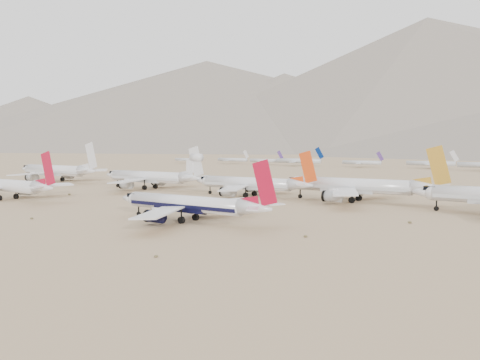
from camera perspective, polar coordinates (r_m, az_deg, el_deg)
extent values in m
plane|color=#987E58|center=(108.10, -4.23, -5.74)|extent=(7000.00, 7000.00, 0.00)
cylinder|color=white|center=(115.88, -6.82, -2.83)|extent=(33.23, 3.93, 3.93)
cube|color=black|center=(115.94, -6.82, -3.07)|extent=(32.57, 3.99, 0.88)
sphere|color=white|center=(127.11, -12.58, -2.28)|extent=(3.93, 3.93, 3.93)
cube|color=black|center=(127.41, -12.78, -1.78)|extent=(2.75, 2.55, 0.98)
cone|color=white|center=(103.97, 1.91, -3.45)|extent=(8.31, 3.93, 3.93)
cube|color=white|center=(105.62, -9.81, -3.93)|extent=(12.83, 20.22, 0.61)
cube|color=white|center=(99.84, 1.57, -3.48)|extent=(5.27, 6.90, 0.24)
cylinder|color=black|center=(111.38, -10.24, -4.43)|extent=(4.62, 2.83, 2.83)
cube|color=white|center=(123.56, -2.43, -2.68)|extent=(12.83, 20.22, 0.61)
cube|color=white|center=(106.37, 3.73, -3.01)|extent=(5.27, 6.90, 0.24)
cylinder|color=black|center=(123.64, -5.04, -3.52)|extent=(4.62, 2.83, 2.83)
cube|color=#B50B29|center=(102.19, 3.03, -0.36)|extent=(6.30, 0.31, 10.38)
cylinder|color=black|center=(126.92, -12.24, -4.07)|extent=(1.18, 0.49, 1.18)
cylinder|color=black|center=(113.43, -7.16, -4.87)|extent=(1.65, 0.98, 1.65)
cylinder|color=black|center=(117.63, -5.43, -4.53)|extent=(1.65, 0.98, 1.65)
cylinder|color=white|center=(180.87, -26.73, -0.59)|extent=(35.67, 4.28, 4.28)
cone|color=white|center=(162.22, -22.81, -0.86)|extent=(8.92, 4.28, 4.28)
cube|color=white|center=(158.47, -23.69, -0.80)|extent=(5.66, 7.40, 0.26)
cube|color=white|center=(185.23, -22.94, -0.60)|extent=(13.77, 21.71, 0.67)
cube|color=white|center=(163.09, -21.27, -0.60)|extent=(5.66, 7.40, 0.26)
cylinder|color=silver|center=(187.32, -24.68, -1.20)|extent=(4.95, 3.08, 3.08)
cube|color=#B50B29|center=(159.78, -22.37, 1.30)|extent=(6.76, 0.34, 11.14)
cylinder|color=black|center=(181.47, -25.63, -1.81)|extent=(1.80, 1.07, 1.80)
sphere|color=white|center=(144.91, 22.43, -1.41)|extent=(4.58, 4.58, 4.58)
cube|color=black|center=(144.93, 22.17, -0.90)|extent=(3.21, 2.98, 1.15)
cylinder|color=black|center=(145.20, 22.82, -3.23)|extent=(1.37, 0.57, 1.37)
cylinder|color=white|center=(159.49, 13.36, -0.63)|extent=(39.38, 4.79, 4.79)
cube|color=silver|center=(159.54, 13.35, -0.84)|extent=(38.60, 4.86, 1.08)
sphere|color=white|center=(167.13, 6.99, -0.33)|extent=(4.79, 4.79, 4.79)
cube|color=black|center=(167.35, 6.77, 0.13)|extent=(3.35, 3.11, 1.20)
cone|color=white|center=(153.03, 21.97, -0.89)|extent=(9.85, 4.79, 4.79)
cube|color=white|center=(145.54, 12.63, -1.40)|extent=(15.21, 23.97, 0.74)
cube|color=white|center=(148.17, 22.36, -0.83)|extent=(6.25, 8.17, 0.29)
cylinder|color=silver|center=(151.47, 11.31, -1.99)|extent=(5.47, 3.45, 3.45)
cube|color=white|center=(171.73, 15.87, -0.62)|extent=(15.21, 23.97, 0.74)
cube|color=white|center=(157.09, 22.98, -0.57)|extent=(6.25, 8.17, 0.29)
cylinder|color=silver|center=(169.64, 13.75, -1.37)|extent=(5.47, 3.45, 3.45)
cube|color=gold|center=(152.11, 23.05, 1.63)|extent=(7.46, 0.38, 12.30)
cylinder|color=black|center=(167.06, 7.34, -1.98)|extent=(1.44, 0.60, 1.44)
cylinder|color=black|center=(156.25, 13.48, -2.39)|extent=(2.01, 1.20, 2.01)
cylinder|color=black|center=(162.54, 14.27, -2.15)|extent=(2.01, 1.20, 2.01)
cylinder|color=white|center=(170.80, 0.81, -0.37)|extent=(35.50, 4.34, 4.34)
cube|color=silver|center=(170.85, 0.81, -0.55)|extent=(34.79, 4.40, 0.98)
sphere|color=white|center=(180.87, -3.95, -0.12)|extent=(4.34, 4.34, 4.34)
cube|color=black|center=(181.18, -4.12, 0.26)|extent=(3.04, 2.82, 1.08)
cone|color=white|center=(160.18, 7.46, -0.60)|extent=(8.88, 4.34, 4.34)
cube|color=white|center=(158.92, -0.77, -0.99)|extent=(13.71, 21.61, 0.67)
cube|color=white|center=(155.71, 7.38, -0.53)|extent=(5.64, 7.37, 0.26)
cylinder|color=silver|center=(164.81, -1.41, -1.49)|extent=(4.93, 3.12, 3.12)
cube|color=white|center=(180.19, 3.67, -0.38)|extent=(13.71, 21.61, 0.67)
cube|color=white|center=(163.12, 8.63, -0.33)|extent=(5.64, 7.37, 0.26)
cylinder|color=silver|center=(179.52, 1.77, -1.02)|extent=(4.93, 3.12, 3.12)
cube|color=#E94713|center=(158.74, 8.29, 1.58)|extent=(6.73, 0.35, 11.09)
cylinder|color=black|center=(180.61, -3.67, -1.51)|extent=(1.30, 0.54, 1.30)
cylinder|color=black|center=(167.84, 0.68, -1.85)|extent=(1.82, 1.08, 1.82)
cylinder|color=black|center=(172.97, 1.76, -1.67)|extent=(1.82, 1.08, 1.82)
cylinder|color=white|center=(204.03, -11.27, 0.40)|extent=(38.92, 4.66, 4.66)
cube|color=silver|center=(204.07, -11.26, 0.24)|extent=(38.14, 4.73, 1.05)
sphere|color=white|center=(218.05, -14.93, 0.58)|extent=(4.66, 4.66, 4.66)
cube|color=black|center=(218.49, -15.06, 0.92)|extent=(3.26, 3.03, 1.16)
cone|color=white|center=(188.01, -6.02, 0.25)|extent=(9.73, 4.66, 4.66)
cube|color=white|center=(192.37, -13.47, -0.10)|extent=(15.03, 23.69, 0.73)
cube|color=white|center=(183.32, -6.44, 0.33)|extent=(6.18, 8.08, 0.28)
cylinder|color=silver|center=(199.08, -13.63, -0.57)|extent=(5.41, 3.35, 3.35)
cube|color=white|center=(212.07, -8.10, 0.36)|extent=(15.03, 23.69, 0.73)
cube|color=white|center=(190.30, -4.72, 0.48)|extent=(6.18, 8.08, 0.28)
cylinder|color=silver|center=(212.65, -9.87, -0.21)|extent=(5.41, 3.35, 3.35)
cube|color=white|center=(185.98, -5.38, 2.28)|extent=(7.38, 0.37, 12.15)
cylinder|color=white|center=(185.76, -5.32, 2.74)|extent=(4.86, 3.02, 3.02)
cylinder|color=black|center=(217.52, -14.70, -0.65)|extent=(1.40, 0.58, 1.40)
cylinder|color=black|center=(200.91, -11.57, -0.91)|extent=(1.96, 1.16, 1.96)
cylinder|color=black|center=(205.58, -10.29, -0.78)|extent=(1.96, 1.16, 1.96)
cylinder|color=white|center=(259.01, -21.75, 1.12)|extent=(42.42, 5.21, 5.21)
cube|color=silver|center=(259.04, -21.75, 0.98)|extent=(41.57, 5.29, 1.17)
sphere|color=white|center=(276.60, -24.29, 1.23)|extent=(5.21, 5.21, 5.21)
cube|color=black|center=(277.20, -24.38, 1.53)|extent=(3.65, 3.39, 1.30)
cone|color=white|center=(238.06, -18.11, 1.06)|extent=(10.61, 5.21, 5.21)
cube|color=white|center=(247.99, -24.14, 0.72)|extent=(16.38, 25.82, 0.80)
cube|color=white|center=(233.37, -18.74, 1.15)|extent=(6.73, 8.80, 0.31)
cylinder|color=silver|center=(255.26, -23.97, 0.28)|extent=(5.89, 3.75, 3.75)
cube|color=white|center=(265.37, -18.70, 1.07)|extent=(16.38, 25.82, 0.80)
cube|color=white|center=(239.55, -16.89, 1.26)|extent=(6.73, 8.80, 0.31)
cylinder|color=silver|center=(267.26, -20.18, 0.55)|extent=(5.89, 3.75, 3.75)
cube|color=white|center=(235.51, -17.70, 2.83)|extent=(8.04, 0.42, 13.25)
cylinder|color=black|center=(275.80, -24.11, 0.14)|extent=(1.56, 0.65, 1.56)
cylinder|color=black|center=(255.77, -22.16, -0.03)|extent=(2.19, 1.30, 2.19)
cylinder|color=black|center=(259.98, -20.84, 0.07)|extent=(2.19, 1.30, 2.19)
cylinder|color=silver|center=(495.94, -6.56, 2.49)|extent=(29.24, 2.89, 2.89)
cube|color=#543486|center=(487.16, -5.32, 3.05)|extent=(5.82, 0.29, 7.33)
cube|color=silver|center=(490.15, -7.12, 2.42)|extent=(7.70, 13.46, 0.29)
cube|color=silver|center=(501.80, -6.01, 2.47)|extent=(7.70, 13.46, 0.29)
cylinder|color=silver|center=(478.97, -0.94, 2.49)|extent=(34.86, 3.44, 3.44)
cube|color=white|center=(469.85, 0.73, 3.17)|extent=(6.94, 0.34, 8.74)
cube|color=silver|center=(471.54, -1.55, 2.40)|extent=(9.18, 16.05, 0.34)
cube|color=silver|center=(486.49, -0.34, 2.46)|extent=(9.18, 16.05, 0.34)
cylinder|color=silver|center=(452.88, 3.12, 2.38)|extent=(34.15, 3.38, 3.38)
cube|color=#543486|center=(444.93, 4.92, 3.07)|extent=(6.80, 0.34, 8.57)
cube|color=silver|center=(445.27, 2.55, 2.29)|extent=(9.00, 15.72, 0.34)
cube|color=silver|center=(460.58, 3.67, 2.35)|extent=(9.00, 15.72, 0.34)
cylinder|color=silver|center=(432.92, 7.13, 2.33)|extent=(43.98, 4.35, 4.35)
cube|color=navy|center=(424.10, 9.66, 3.26)|extent=(8.76, 0.43, 11.03)
cube|color=silver|center=(422.74, 6.45, 2.21)|extent=(11.59, 20.25, 0.43)
cube|color=silver|center=(443.20, 7.77, 2.29)|extent=(11.59, 20.25, 0.43)
cylinder|color=silver|center=(414.61, 14.60, 2.08)|extent=(33.53, 3.31, 3.31)
cube|color=#543486|center=(409.72, 16.71, 2.79)|extent=(6.68, 0.33, 8.41)
cube|color=silver|center=(406.41, 14.21, 1.97)|extent=(8.83, 15.44, 0.33)
cube|color=silver|center=(422.86, 14.97, 2.04)|extent=(8.83, 15.44, 0.33)
cylinder|color=silver|center=(408.17, 22.20, 1.89)|extent=(37.35, 3.69, 3.69)
cube|color=white|center=(405.06, 24.66, 2.69)|extent=(7.44, 0.37, 9.37)
cube|color=silver|center=(398.71, 21.93, 1.77)|extent=(9.84, 17.20, 0.37)
cube|color=silver|center=(417.69, 22.45, 1.86)|extent=(9.84, 17.20, 0.37)
cone|color=slate|center=(3171.74, -24.31, 6.42)|extent=(2048.00, 2048.00, 320.00)
cone|color=slate|center=(2539.06, -17.80, 6.55)|extent=(1456.00, 1456.00, 260.00)
cone|color=slate|center=(2270.55, -4.07, 9.06)|extent=(3024.00, 3024.00, 420.00)
cone|color=slate|center=(1862.68, 5.38, 8.26)|extent=(1800.00, 1800.00, 300.00)
cone|color=slate|center=(1824.57, 21.70, 10.75)|extent=(2444.00, 2444.00, 470.00)
cone|color=slate|center=(1962.90, -19.88, 5.19)|extent=(1080.00, 1080.00, 120.00)
cone|color=slate|center=(1410.25, 0.23, 5.41)|extent=(855.00, 855.00, 95.00)
ellipsoid|color=brown|center=(187.83, -20.09, -1.64)|extent=(1.12, 1.12, 0.62)
ellipsoid|color=brown|center=(130.44, -24.05, -4.27)|extent=(0.84, 0.84, 0.46)
ellipsoid|color=brown|center=(138.46, -10.65, -3.48)|extent=(0.98, 0.98, 0.54)
ellipsoid|color=brown|center=(80.55, -10.19, -9.11)|extent=(0.70, 0.70, 0.39)
ellipsoid|color=brown|center=(96.92, 8.00, -6.79)|extent=(0.84, 0.84, 0.46)
ellipsoid|color=brown|center=(119.97, 19.99, -4.85)|extent=(0.98, 0.98, 0.54)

